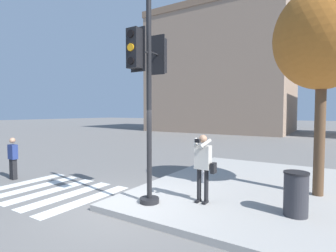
{
  "coord_description": "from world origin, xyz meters",
  "views": [
    {
      "loc": [
        4.54,
        -4.86,
        2.45
      ],
      "look_at": [
        0.87,
        0.97,
        2.08
      ],
      "focal_mm": 28.0,
      "sensor_mm": 36.0,
      "label": 1
    }
  ],
  "objects_px": {
    "fire_hydrant": "(204,171)",
    "pedestrian_distant": "(13,157)",
    "traffic_signal_pole": "(149,81)",
    "person_photographer": "(203,162)",
    "trash_bin": "(296,194)",
    "street_tree": "(323,39)"
  },
  "relations": [
    {
      "from": "fire_hydrant",
      "to": "pedestrian_distant",
      "type": "bearing_deg",
      "value": -156.22
    },
    {
      "from": "traffic_signal_pole",
      "to": "person_photographer",
      "type": "relative_size",
      "value": 3.12
    },
    {
      "from": "trash_bin",
      "to": "street_tree",
      "type": "bearing_deg",
      "value": 79.66
    },
    {
      "from": "traffic_signal_pole",
      "to": "fire_hydrant",
      "type": "relative_size",
      "value": 7.06
    },
    {
      "from": "traffic_signal_pole",
      "to": "trash_bin",
      "type": "relative_size",
      "value": 5.48
    },
    {
      "from": "fire_hydrant",
      "to": "trash_bin",
      "type": "height_order",
      "value": "trash_bin"
    },
    {
      "from": "person_photographer",
      "to": "pedestrian_distant",
      "type": "height_order",
      "value": "person_photographer"
    },
    {
      "from": "person_photographer",
      "to": "fire_hydrant",
      "type": "xyz_separation_m",
      "value": [
        -0.73,
        1.72,
        -0.65
      ]
    },
    {
      "from": "traffic_signal_pole",
      "to": "street_tree",
      "type": "distance_m",
      "value": 4.82
    },
    {
      "from": "pedestrian_distant",
      "to": "trash_bin",
      "type": "height_order",
      "value": "pedestrian_distant"
    },
    {
      "from": "pedestrian_distant",
      "to": "person_photographer",
      "type": "bearing_deg",
      "value": 8.57
    },
    {
      "from": "trash_bin",
      "to": "pedestrian_distant",
      "type": "bearing_deg",
      "value": -171.51
    },
    {
      "from": "traffic_signal_pole",
      "to": "pedestrian_distant",
      "type": "relative_size",
      "value": 3.52
    },
    {
      "from": "person_photographer",
      "to": "street_tree",
      "type": "distance_m",
      "value": 4.62
    },
    {
      "from": "traffic_signal_pole",
      "to": "person_photographer",
      "type": "height_order",
      "value": "traffic_signal_pole"
    },
    {
      "from": "fire_hydrant",
      "to": "street_tree",
      "type": "bearing_deg",
      "value": 9.0
    },
    {
      "from": "traffic_signal_pole",
      "to": "pedestrian_distant",
      "type": "distance_m",
      "value": 6.36
    },
    {
      "from": "street_tree",
      "to": "fire_hydrant",
      "type": "bearing_deg",
      "value": -171.0
    },
    {
      "from": "pedestrian_distant",
      "to": "street_tree",
      "type": "distance_m",
      "value": 10.66
    },
    {
      "from": "traffic_signal_pole",
      "to": "street_tree",
      "type": "relative_size",
      "value": 0.95
    },
    {
      "from": "pedestrian_distant",
      "to": "trash_bin",
      "type": "relative_size",
      "value": 1.56
    },
    {
      "from": "traffic_signal_pole",
      "to": "person_photographer",
      "type": "xyz_separation_m",
      "value": [
        1.15,
        0.75,
        -2.02
      ]
    }
  ]
}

